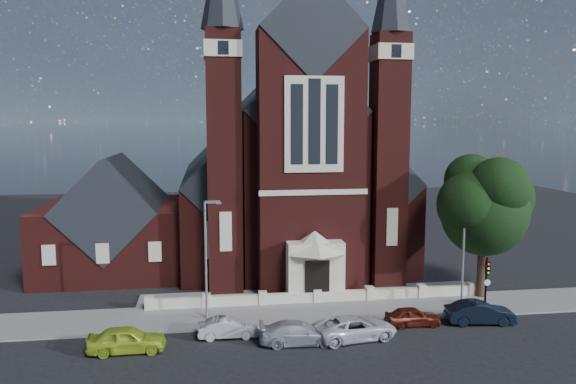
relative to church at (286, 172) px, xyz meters
name	(u,v)px	position (x,y,z in m)	size (l,w,h in m)	color
ground	(298,272)	(0.00, -7.94, -8.19)	(120.00, 120.00, 0.00)	black
pavement_strip	(323,312)	(0.00, -18.44, -8.19)	(60.00, 5.00, 0.12)	slate
forecourt_paving	(312,295)	(0.00, -14.44, -8.19)	(26.00, 3.00, 0.14)	slate
forecourt_wall	(317,303)	(0.00, -16.44, -8.19)	(24.00, 0.40, 0.90)	#B7AF91
church	(286,172)	(0.00, 0.00, 0.00)	(20.01, 34.90, 29.20)	#471613
parish_hall	(115,226)	(-16.00, -4.94, -4.17)	(12.00, 12.20, 10.24)	#471613
street_tree	(488,207)	(12.60, -17.23, -1.23)	(6.40, 6.60, 10.70)	black
street_lamp_left	(207,253)	(-7.91, -18.94, -3.59)	(1.16, 0.22, 8.09)	gray
street_lamp_right	(465,245)	(10.09, -18.94, -3.59)	(1.16, 0.22, 8.09)	gray
traffic_signal	(487,278)	(11.00, -20.52, -5.60)	(0.28, 0.42, 4.00)	black
car_lime_van	(127,339)	(-12.56, -23.52, -7.43)	(1.78, 4.42, 1.51)	#A3C026
car_silver_a	(228,328)	(-6.70, -22.14, -7.58)	(1.29, 3.70, 1.22)	#B4B9BC
car_silver_b	(298,333)	(-2.59, -23.74, -7.51)	(1.90, 4.68, 1.36)	#9DA1A5
car_white_suv	(355,328)	(0.97, -23.48, -7.47)	(2.37, 5.13, 1.43)	silver
car_dark_red	(413,316)	(5.28, -21.83, -7.57)	(1.45, 3.60, 1.23)	#51170D
car_navy	(480,313)	(9.80, -22.09, -7.45)	(1.55, 4.45, 1.47)	black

